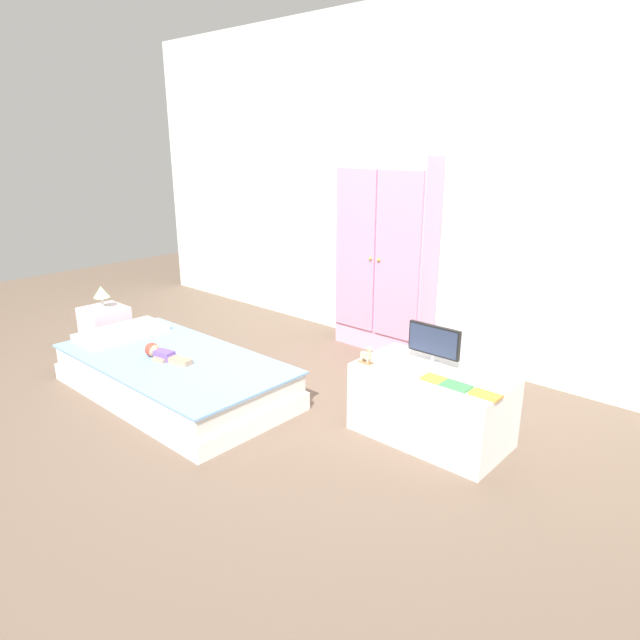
{
  "coord_description": "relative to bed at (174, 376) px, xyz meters",
  "views": [
    {
      "loc": [
        2.5,
        -2.25,
        1.67
      ],
      "look_at": [
        0.2,
        0.31,
        0.57
      ],
      "focal_mm": 31.29,
      "sensor_mm": 36.0,
      "label": 1
    }
  ],
  "objects": [
    {
      "name": "ground_plane",
      "position": [
        0.61,
        0.28,
        -0.14
      ],
      "size": [
        10.0,
        10.0,
        0.02
      ],
      "primitive_type": "cube",
      "color": "brown"
    },
    {
      "name": "back_wall",
      "position": [
        0.61,
        1.86,
        1.22
      ],
      "size": [
        6.4,
        0.05,
        2.7
      ],
      "primitive_type": "cube",
      "color": "silver",
      "rests_on": "ground_plane"
    },
    {
      "name": "bed",
      "position": [
        0.0,
        0.0,
        0.0
      ],
      "size": [
        1.73,
        0.89,
        0.27
      ],
      "color": "white",
      "rests_on": "ground_plane"
    },
    {
      "name": "pillow",
      "position": [
        -0.67,
        0.0,
        0.16
      ],
      "size": [
        0.32,
        0.64,
        0.05
      ],
      "primitive_type": "cube",
      "color": "silver",
      "rests_on": "bed"
    },
    {
      "name": "doll",
      "position": [
        -0.05,
        -0.06,
        0.17
      ],
      "size": [
        0.39,
        0.15,
        0.1
      ],
      "color": "#6B4CB2",
      "rests_on": "bed"
    },
    {
      "name": "nightstand",
      "position": [
        -1.13,
        0.1,
        0.06
      ],
      "size": [
        0.32,
        0.32,
        0.38
      ],
      "primitive_type": "cube",
      "color": "silver",
      "rests_on": "ground_plane"
    },
    {
      "name": "table_lamp",
      "position": [
        -1.13,
        0.1,
        0.37
      ],
      "size": [
        0.13,
        0.13,
        0.18
      ],
      "color": "#B7B2AD",
      "rests_on": "nightstand"
    },
    {
      "name": "wardrobe",
      "position": [
        0.54,
        1.69,
        0.66
      ],
      "size": [
        0.84,
        0.28,
        1.58
      ],
      "color": "#E599BC",
      "rests_on": "ground_plane"
    },
    {
      "name": "tv_stand",
      "position": [
        1.64,
        0.66,
        0.08
      ],
      "size": [
        0.87,
        0.48,
        0.42
      ],
      "primitive_type": "cube",
      "color": "white",
      "rests_on": "ground_plane"
    },
    {
      "name": "tv_monitor",
      "position": [
        1.58,
        0.74,
        0.43
      ],
      "size": [
        0.33,
        0.1,
        0.24
      ],
      "color": "#99999E",
      "rests_on": "tv_stand"
    },
    {
      "name": "rocking_horse_toy",
      "position": [
        1.28,
        0.49,
        0.34
      ],
      "size": [
        0.09,
        0.04,
        0.11
      ],
      "color": "#8E6642",
      "rests_on": "tv_stand"
    },
    {
      "name": "book_yellow",
      "position": [
        1.7,
        0.55,
        0.3
      ],
      "size": [
        0.12,
        0.1,
        0.01
      ],
      "primitive_type": "cube",
      "color": "gold",
      "rests_on": "tv_stand"
    },
    {
      "name": "book_green",
      "position": [
        1.84,
        0.55,
        0.3
      ],
      "size": [
        0.16,
        0.1,
        0.01
      ],
      "primitive_type": "cube",
      "color": "#429E51",
      "rests_on": "tv_stand"
    },
    {
      "name": "book_orange",
      "position": [
        2.01,
        0.55,
        0.3
      ],
      "size": [
        0.16,
        0.09,
        0.01
      ],
      "primitive_type": "cube",
      "color": "orange",
      "rests_on": "tv_stand"
    }
  ]
}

